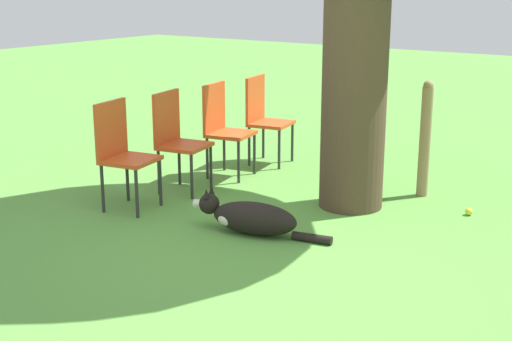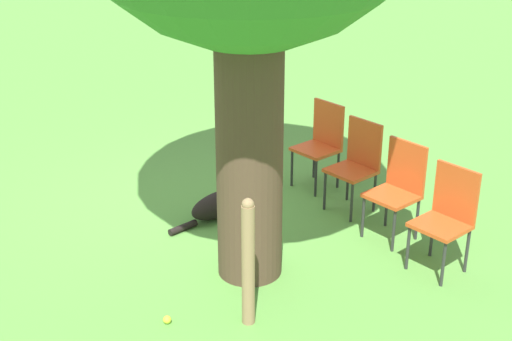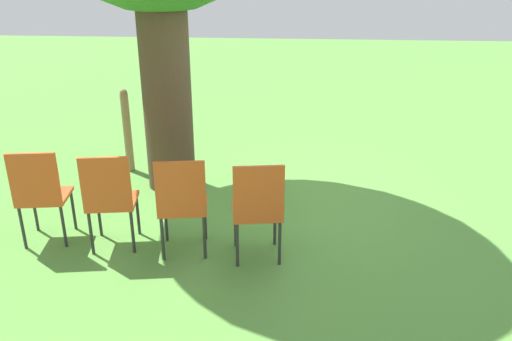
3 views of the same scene
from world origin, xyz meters
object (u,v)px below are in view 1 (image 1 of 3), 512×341
(dog, at_px, (249,217))
(red_chair_0, at_px, (122,148))
(red_chair_2, at_px, (223,124))
(tennis_ball, at_px, (469,212))
(fence_post, at_px, (425,139))
(red_chair_3, at_px, (264,114))
(red_chair_1, at_px, (176,135))

(dog, xyz_separation_m, red_chair_0, (-1.32, -0.10, 0.42))
(red_chair_2, bearing_deg, tennis_ball, -5.73)
(fence_post, relative_size, red_chair_3, 1.14)
(red_chair_1, distance_m, red_chair_2, 0.69)
(fence_post, bearing_deg, red_chair_1, -149.30)
(red_chair_3, bearing_deg, red_chair_2, -103.43)
(tennis_ball, bearing_deg, red_chair_2, -175.66)
(tennis_ball, bearing_deg, red_chair_0, -149.23)
(red_chair_3, bearing_deg, fence_post, -15.11)
(dog, relative_size, red_chair_0, 1.23)
(red_chair_3, xyz_separation_m, tennis_ball, (2.52, -0.50, -0.52))
(fence_post, bearing_deg, dog, -112.78)
(fence_post, height_order, tennis_ball, fence_post)
(dog, xyz_separation_m, red_chair_2, (-1.24, 1.28, 0.42))
(dog, xyz_separation_m, tennis_ball, (1.33, 1.48, -0.10))
(red_chair_0, distance_m, red_chair_3, 2.07)
(dog, distance_m, fence_post, 2.00)
(red_chair_0, relative_size, red_chair_2, 1.00)
(red_chair_1, relative_size, tennis_ball, 14.28)
(dog, bearing_deg, red_chair_0, -7.80)
(dog, relative_size, red_chair_1, 1.23)
(fence_post, height_order, red_chair_3, fence_post)
(red_chair_3, bearing_deg, red_chair_1, -103.43)
(dog, bearing_deg, tennis_ball, -144.00)
(dog, relative_size, tennis_ball, 17.50)
(red_chair_1, bearing_deg, dog, -34.91)
(dog, bearing_deg, fence_post, -124.85)
(red_chair_1, height_order, red_chair_2, same)
(red_chair_3, bearing_deg, red_chair_0, -103.43)
(red_chair_0, bearing_deg, fence_post, 32.38)
(red_chair_3, bearing_deg, dog, -68.81)
(red_chair_3, bearing_deg, tennis_ball, -21.18)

